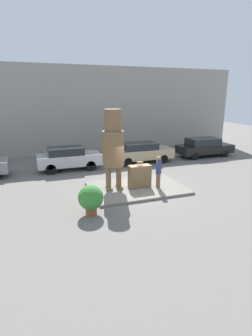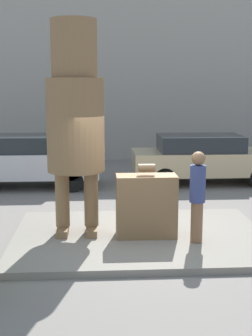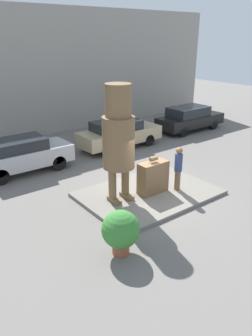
{
  "view_description": "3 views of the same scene",
  "coord_description": "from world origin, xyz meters",
  "px_view_note": "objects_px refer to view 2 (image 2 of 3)",
  "views": [
    {
      "loc": [
        -5.14,
        -12.57,
        4.98
      ],
      "look_at": [
        -0.73,
        -0.28,
        1.34
      ],
      "focal_mm": 28.0,
      "sensor_mm": 36.0,
      "label": 1
    },
    {
      "loc": [
        -0.84,
        -8.97,
        3.11
      ],
      "look_at": [
        -0.26,
        0.3,
        1.43
      ],
      "focal_mm": 50.0,
      "sensor_mm": 36.0,
      "label": 2
    },
    {
      "loc": [
        -7.65,
        -8.53,
        5.74
      ],
      "look_at": [
        -0.9,
        0.27,
        1.26
      ],
      "focal_mm": 35.0,
      "sensor_mm": 36.0,
      "label": 3
    }
  ],
  "objects_px": {
    "giant_suitcase": "(146,206)",
    "tourist": "(197,193)",
    "parked_car_silver": "(27,160)",
    "parked_car_tan": "(205,158)",
    "statue_figure": "(75,112)"
  },
  "relations": [
    {
      "from": "parked_car_silver",
      "to": "parked_car_tan",
      "type": "height_order",
      "value": "parked_car_silver"
    },
    {
      "from": "giant_suitcase",
      "to": "tourist",
      "type": "distance_m",
      "value": 1.06
    },
    {
      "from": "statue_figure",
      "to": "tourist",
      "type": "relative_size",
      "value": 2.4
    },
    {
      "from": "parked_car_silver",
      "to": "parked_car_tan",
      "type": "distance_m",
      "value": 5.52
    },
    {
      "from": "parked_car_silver",
      "to": "parked_car_tan",
      "type": "bearing_deg",
      "value": 2.29
    },
    {
      "from": "statue_figure",
      "to": "parked_car_tan",
      "type": "relative_size",
      "value": 0.9
    },
    {
      "from": "statue_figure",
      "to": "tourist",
      "type": "bearing_deg",
      "value": -17.61
    },
    {
      "from": "statue_figure",
      "to": "parked_car_tan",
      "type": "bearing_deg",
      "value": 53.6
    },
    {
      "from": "giant_suitcase",
      "to": "parked_car_silver",
      "type": "distance_m",
      "value": 6.1
    },
    {
      "from": "giant_suitcase",
      "to": "tourist",
      "type": "bearing_deg",
      "value": -23.83
    },
    {
      "from": "giant_suitcase",
      "to": "tourist",
      "type": "xyz_separation_m",
      "value": [
        0.92,
        -0.41,
        0.33
      ]
    },
    {
      "from": "parked_car_tan",
      "to": "parked_car_silver",
      "type": "bearing_deg",
      "value": -177.71
    },
    {
      "from": "giant_suitcase",
      "to": "parked_car_tan",
      "type": "height_order",
      "value": "giant_suitcase"
    },
    {
      "from": "statue_figure",
      "to": "tourist",
      "type": "xyz_separation_m",
      "value": [
        2.29,
        -0.73,
        -1.49
      ]
    },
    {
      "from": "statue_figure",
      "to": "parked_car_tan",
      "type": "xyz_separation_m",
      "value": [
        3.82,
        5.18,
        -1.76
      ]
    }
  ]
}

